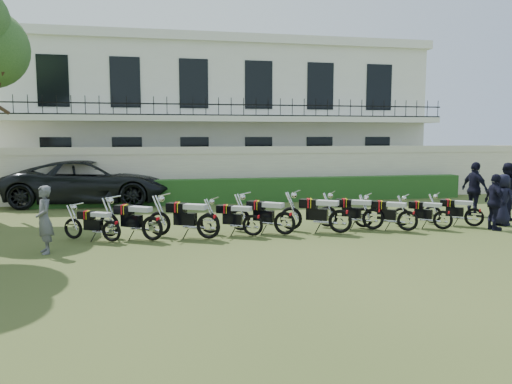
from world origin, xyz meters
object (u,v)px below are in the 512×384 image
motorcycle_3 (253,220)px  motorcycle_1 (152,222)px  officer_5 (475,189)px  officer_3 (502,200)px  motorcycle_4 (285,217)px  motorcycle_0 (111,226)px  motorcycle_8 (443,215)px  officer_4 (507,191)px  motorcycle_6 (373,214)px  motorcycle_7 (408,216)px  suv (91,182)px  motorcycle_5 (340,216)px  motorcycle_2 (208,220)px  officer_2 (495,202)px  inspector (44,220)px  motorcycle_9 (474,213)px

motorcycle_3 → motorcycle_1: bearing=120.4°
officer_5 → officer_3: bearing=162.8°
motorcycle_4 → motorcycle_0: bearing=127.3°
motorcycle_1 → motorcycle_8: 8.40m
officer_5 → motorcycle_3: bearing=94.3°
officer_4 → motorcycle_6: bearing=93.3°
motorcycle_7 → suv: suv is taller
motorcycle_3 → motorcycle_4: motorcycle_4 is taller
motorcycle_0 → officer_5: (11.93, 1.91, 0.50)m
motorcycle_3 → motorcycle_8: motorcycle_3 is taller
motorcycle_3 → motorcycle_5: motorcycle_5 is taller
motorcycle_0 → motorcycle_5: (6.25, -0.14, 0.09)m
motorcycle_2 → motorcycle_6: 4.91m
motorcycle_7 → officer_5: bearing=-21.9°
motorcycle_1 → officer_2: size_ratio=1.05×
motorcycle_5 → motorcycle_1: bearing=121.8°
suv → motorcycle_3: bearing=-141.2°
motorcycle_1 → motorcycle_6: (6.36, 0.29, -0.02)m
motorcycle_4 → officer_2: officer_2 is taller
inspector → motorcycle_2: bearing=78.8°
motorcycle_1 → officer_4: bearing=-49.9°
motorcycle_6 → motorcycle_4: bearing=125.2°
motorcycle_7 → officer_5: size_ratio=0.83×
motorcycle_8 → motorcycle_1: bearing=129.6°
motorcycle_8 → officer_4: (3.15, 1.31, 0.50)m
motorcycle_7 → motorcycle_9: 2.37m
motorcycle_1 → motorcycle_6: bearing=-53.2°
inspector → officer_2: (12.37, 0.44, 0.03)m
motorcycle_4 → motorcycle_9: bearing=-51.6°
motorcycle_9 → officer_5: size_ratio=0.76×
motorcycle_6 → officer_2: bearing=-70.6°
officer_4 → officer_2: bearing=126.9°
motorcycle_9 → officer_3: (1.04, 0.14, 0.35)m
motorcycle_0 → motorcycle_2: (2.51, -0.16, 0.10)m
officer_3 → motorcycle_3: bearing=73.2°
motorcycle_0 → motorcycle_4: (4.65, -0.03, 0.07)m
motorcycle_8 → officer_4: bearing=-27.1°
motorcycle_6 → motorcycle_8: motorcycle_6 is taller
motorcycle_4 → suv: 9.84m
motorcycle_8 → motorcycle_0: bearing=129.2°
officer_3 → motorcycle_6: bearing=71.5°
motorcycle_2 → officer_2: officer_2 is taller
motorcycle_7 → officer_4: size_ratio=0.82×
suv → officer_2: suv is taller
motorcycle_7 → motorcycle_2: bearing=127.2°
motorcycle_6 → officer_5: 4.85m
motorcycle_0 → suv: bearing=40.3°
motorcycle_3 → officer_3: size_ratio=1.05×
motorcycle_0 → motorcycle_1: size_ratio=0.89×
motorcycle_2 → motorcycle_4: 2.15m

